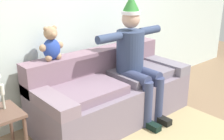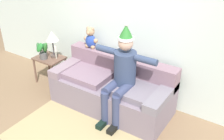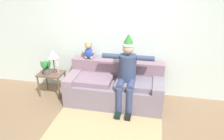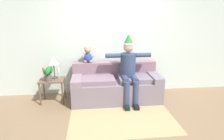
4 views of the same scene
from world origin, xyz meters
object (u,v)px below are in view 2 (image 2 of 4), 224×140
object	(u,v)px
person_seated	(122,73)
candle_tall	(42,49)
side_table	(50,62)
teddy_bear	(91,39)
table_lamp	(52,37)
potted_plant	(43,50)
couch	(113,89)
candle_short	(56,51)

from	to	relation	value
person_seated	candle_tall	bearing A→B (deg)	175.33
side_table	candle_tall	bearing A→B (deg)	-172.42
side_table	candle_tall	xyz separation A→B (m)	(-0.15, -0.02, 0.23)
teddy_bear	table_lamp	world-z (taller)	teddy_bear
side_table	potted_plant	bearing A→B (deg)	-115.57
couch	candle_short	xyz separation A→B (m)	(-1.29, 0.05, 0.35)
candle_tall	candle_short	bearing A→B (deg)	11.28
couch	side_table	distance (m)	1.45
couch	table_lamp	xyz separation A→B (m)	(-1.39, 0.10, 0.59)
table_lamp	potted_plant	distance (m)	0.30
table_lamp	candle_tall	bearing A→B (deg)	-152.45
person_seated	teddy_bear	bearing A→B (deg)	154.48
table_lamp	potted_plant	size ratio (longest dim) A/B	1.38
couch	potted_plant	bearing A→B (deg)	-176.78
teddy_bear	candle_short	xyz separation A→B (m)	(-0.66, -0.22, -0.31)
teddy_bear	table_lamp	xyz separation A→B (m)	(-0.76, -0.17, -0.08)
teddy_bear	table_lamp	size ratio (longest dim) A/B	0.75
table_lamp	candle_short	xyz separation A→B (m)	(0.10, -0.04, -0.23)
side_table	potted_plant	distance (m)	0.28
potted_plant	candle_short	bearing A→B (deg)	34.63
couch	candle_short	size ratio (longest dim) A/B	8.02
person_seated	potted_plant	size ratio (longest dim) A/B	4.21
candle_short	side_table	bearing A→B (deg)	-165.10
couch	potted_plant	world-z (taller)	potted_plant
side_table	table_lamp	size ratio (longest dim) A/B	1.06
teddy_bear	side_table	bearing A→B (deg)	-162.60
teddy_bear	table_lamp	bearing A→B (deg)	-167.42
teddy_bear	potted_plant	size ratio (longest dim) A/B	1.04
teddy_bear	candle_tall	world-z (taller)	teddy_bear
teddy_bear	potted_plant	bearing A→B (deg)	-157.82
side_table	potted_plant	xyz separation A→B (m)	(-0.05, -0.10, 0.26)
table_lamp	potted_plant	xyz separation A→B (m)	(-0.10, -0.18, -0.22)
candle_tall	candle_short	world-z (taller)	candle_short
couch	potted_plant	distance (m)	1.54
person_seated	teddy_bear	size ratio (longest dim) A/B	4.06
candle_tall	candle_short	size ratio (longest dim) A/B	0.92
candle_short	candle_tall	bearing A→B (deg)	-168.72
person_seated	candle_tall	xyz separation A→B (m)	(-1.86, 0.15, -0.12)
side_table	person_seated	bearing A→B (deg)	-5.74
table_lamp	candle_tall	distance (m)	0.33
table_lamp	candle_short	size ratio (longest dim) A/B	2.05
potted_plant	table_lamp	bearing A→B (deg)	61.89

